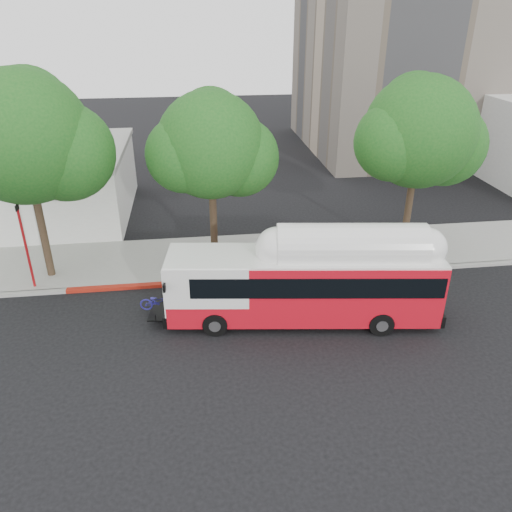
% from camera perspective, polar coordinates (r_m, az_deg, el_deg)
% --- Properties ---
extents(ground, '(120.00, 120.00, 0.00)m').
position_cam_1_polar(ground, '(20.77, -0.95, -8.15)').
color(ground, black).
rests_on(ground, ground).
extents(sidewalk, '(60.00, 5.00, 0.15)m').
position_cam_1_polar(sidewalk, '(26.32, -2.58, 0.02)').
color(sidewalk, gray).
rests_on(sidewalk, ground).
extents(curb_strip, '(60.00, 0.30, 0.15)m').
position_cam_1_polar(curb_strip, '(24.03, -2.02, -2.73)').
color(curb_strip, gray).
rests_on(curb_strip, ground).
extents(red_curb_segment, '(10.00, 0.32, 0.16)m').
position_cam_1_polar(red_curb_segment, '(23.98, -9.18, -3.14)').
color(red_curb_segment, '#9F1E11').
rests_on(red_curb_segment, ground).
extents(street_tree_left, '(6.67, 5.80, 9.74)m').
position_cam_1_polar(street_tree_left, '(24.07, -23.83, 11.83)').
color(street_tree_left, '#2D2116').
rests_on(street_tree_left, ground).
extents(street_tree_mid, '(5.75, 5.00, 8.62)m').
position_cam_1_polar(street_tree_mid, '(23.81, -4.22, 12.10)').
color(street_tree_mid, '#2D2116').
rests_on(street_tree_mid, ground).
extents(street_tree_right, '(6.21, 5.40, 9.18)m').
position_cam_1_polar(street_tree_right, '(26.08, 18.96, 12.84)').
color(street_tree_right, '#2D2116').
rests_on(street_tree_right, ground).
extents(transit_bus, '(11.95, 3.74, 3.48)m').
position_cam_1_polar(transit_bus, '(20.50, 5.59, -3.41)').
color(transit_bus, red).
rests_on(transit_bus, ground).
extents(signal_pole, '(0.12, 0.40, 4.19)m').
position_cam_1_polar(signal_pole, '(24.68, -24.79, 0.89)').
color(signal_pole, '#AC1217').
rests_on(signal_pole, ground).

